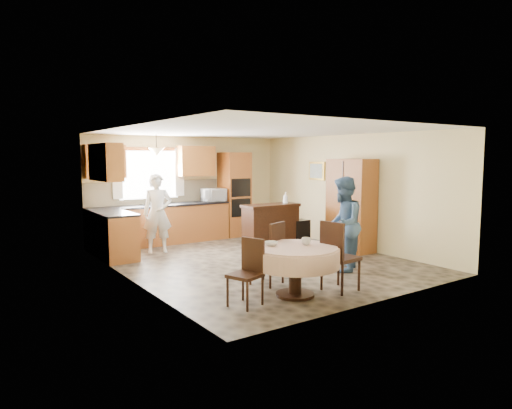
{
  "coord_description": "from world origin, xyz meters",
  "views": [
    {
      "loc": [
        -4.96,
        -7.12,
        2.02
      ],
      "look_at": [
        0.16,
        0.3,
        1.07
      ],
      "focal_mm": 32.0,
      "sensor_mm": 36.0,
      "label": 1
    }
  ],
  "objects_px": {
    "cupboard": "(351,205)",
    "chair_back": "(271,250)",
    "chair_right": "(337,253)",
    "person_sink": "(158,213)",
    "person_dining": "(343,224)",
    "oven_tower": "(234,194)",
    "sideboard": "(271,227)",
    "dining_table": "(295,258)",
    "chair_left": "(248,268)"
  },
  "relations": [
    {
      "from": "cupboard",
      "to": "chair_back",
      "type": "relative_size",
      "value": 1.97
    },
    {
      "from": "chair_right",
      "to": "chair_back",
      "type": "bearing_deg",
      "value": 29.14
    },
    {
      "from": "person_sink",
      "to": "person_dining",
      "type": "bearing_deg",
      "value": -42.11
    },
    {
      "from": "cupboard",
      "to": "person_dining",
      "type": "height_order",
      "value": "cupboard"
    },
    {
      "from": "chair_right",
      "to": "person_sink",
      "type": "distance_m",
      "value": 4.32
    },
    {
      "from": "oven_tower",
      "to": "person_sink",
      "type": "xyz_separation_m",
      "value": [
        -2.42,
        -0.83,
        -0.23
      ]
    },
    {
      "from": "sideboard",
      "to": "cupboard",
      "type": "bearing_deg",
      "value": -42.79
    },
    {
      "from": "oven_tower",
      "to": "person_dining",
      "type": "relative_size",
      "value": 1.27
    },
    {
      "from": "oven_tower",
      "to": "chair_back",
      "type": "distance_m",
      "value": 4.6
    },
    {
      "from": "person_sink",
      "to": "cupboard",
      "type": "bearing_deg",
      "value": -15.78
    },
    {
      "from": "cupboard",
      "to": "dining_table",
      "type": "height_order",
      "value": "cupboard"
    },
    {
      "from": "sideboard",
      "to": "person_sink",
      "type": "height_order",
      "value": "person_sink"
    },
    {
      "from": "person_dining",
      "to": "chair_left",
      "type": "bearing_deg",
      "value": -23.02
    },
    {
      "from": "chair_left",
      "to": "chair_right",
      "type": "distance_m",
      "value": 1.45
    },
    {
      "from": "cupboard",
      "to": "chair_left",
      "type": "bearing_deg",
      "value": -155.26
    },
    {
      "from": "cupboard",
      "to": "chair_right",
      "type": "height_order",
      "value": "cupboard"
    },
    {
      "from": "dining_table",
      "to": "person_sink",
      "type": "height_order",
      "value": "person_sink"
    },
    {
      "from": "chair_left",
      "to": "oven_tower",
      "type": "bearing_deg",
      "value": 131.07
    },
    {
      "from": "chair_left",
      "to": "chair_back",
      "type": "height_order",
      "value": "chair_back"
    },
    {
      "from": "chair_back",
      "to": "person_sink",
      "type": "height_order",
      "value": "person_sink"
    },
    {
      "from": "chair_right",
      "to": "person_sink",
      "type": "xyz_separation_m",
      "value": [
        -1.1,
        4.17,
        0.24
      ]
    },
    {
      "from": "dining_table",
      "to": "chair_back",
      "type": "xyz_separation_m",
      "value": [
        0.06,
        0.66,
        -0.01
      ]
    },
    {
      "from": "oven_tower",
      "to": "dining_table",
      "type": "xyz_separation_m",
      "value": [
        -1.97,
        -4.82,
        -0.5
      ]
    },
    {
      "from": "sideboard",
      "to": "person_dining",
      "type": "relative_size",
      "value": 0.77
    },
    {
      "from": "chair_right",
      "to": "cupboard",
      "type": "bearing_deg",
      "value": -55.74
    },
    {
      "from": "oven_tower",
      "to": "chair_left",
      "type": "xyz_separation_m",
      "value": [
        -2.75,
        -4.75,
        -0.56
      ]
    },
    {
      "from": "sideboard",
      "to": "chair_back",
      "type": "relative_size",
      "value": 1.28
    },
    {
      "from": "oven_tower",
      "to": "chair_left",
      "type": "relative_size",
      "value": 2.34
    },
    {
      "from": "cupboard",
      "to": "chair_right",
      "type": "distance_m",
      "value": 3.15
    },
    {
      "from": "cupboard",
      "to": "chair_right",
      "type": "bearing_deg",
      "value": -140.03
    },
    {
      "from": "oven_tower",
      "to": "chair_left",
      "type": "distance_m",
      "value": 5.52
    },
    {
      "from": "dining_table",
      "to": "chair_right",
      "type": "relative_size",
      "value": 1.2
    },
    {
      "from": "oven_tower",
      "to": "sideboard",
      "type": "bearing_deg",
      "value": -95.77
    },
    {
      "from": "cupboard",
      "to": "chair_back",
      "type": "xyz_separation_m",
      "value": [
        -2.98,
        -1.16,
        -0.43
      ]
    },
    {
      "from": "dining_table",
      "to": "chair_left",
      "type": "height_order",
      "value": "chair_left"
    },
    {
      "from": "dining_table",
      "to": "chair_left",
      "type": "bearing_deg",
      "value": 175.4
    },
    {
      "from": "dining_table",
      "to": "chair_right",
      "type": "distance_m",
      "value": 0.68
    },
    {
      "from": "sideboard",
      "to": "chair_left",
      "type": "bearing_deg",
      "value": -129.97
    },
    {
      "from": "oven_tower",
      "to": "cupboard",
      "type": "distance_m",
      "value": 3.18
    },
    {
      "from": "sideboard",
      "to": "cupboard",
      "type": "height_order",
      "value": "cupboard"
    },
    {
      "from": "person_sink",
      "to": "sideboard",
      "type": "bearing_deg",
      "value": -7.29
    },
    {
      "from": "oven_tower",
      "to": "chair_left",
      "type": "bearing_deg",
      "value": -120.02
    },
    {
      "from": "oven_tower",
      "to": "person_sink",
      "type": "distance_m",
      "value": 2.57
    },
    {
      "from": "cupboard",
      "to": "dining_table",
      "type": "bearing_deg",
      "value": -149.12
    },
    {
      "from": "dining_table",
      "to": "person_dining",
      "type": "relative_size",
      "value": 0.76
    },
    {
      "from": "chair_left",
      "to": "person_sink",
      "type": "relative_size",
      "value": 0.55
    },
    {
      "from": "chair_left",
      "to": "person_sink",
      "type": "bearing_deg",
      "value": 156.36
    },
    {
      "from": "oven_tower",
      "to": "sideboard",
      "type": "relative_size",
      "value": 1.66
    },
    {
      "from": "sideboard",
      "to": "chair_left",
      "type": "relative_size",
      "value": 1.41
    },
    {
      "from": "chair_left",
      "to": "chair_back",
      "type": "bearing_deg",
      "value": 106.99
    }
  ]
}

